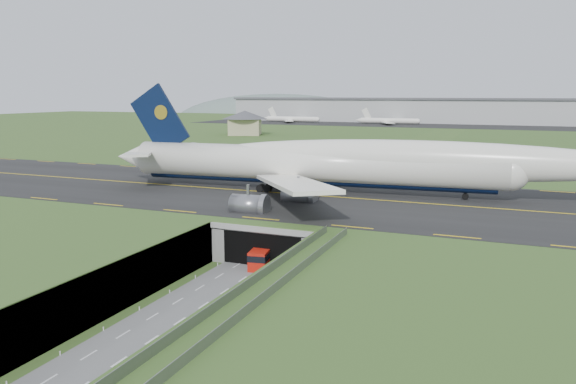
% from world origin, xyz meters
% --- Properties ---
extents(ground, '(900.00, 900.00, 0.00)m').
position_xyz_m(ground, '(0.00, 0.00, 0.00)').
color(ground, '#325421').
rests_on(ground, ground).
extents(airfield_deck, '(800.00, 800.00, 6.00)m').
position_xyz_m(airfield_deck, '(0.00, 0.00, 3.00)').
color(airfield_deck, gray).
rests_on(airfield_deck, ground).
extents(trench_road, '(12.00, 75.00, 0.20)m').
position_xyz_m(trench_road, '(0.00, -7.50, 0.10)').
color(trench_road, slate).
rests_on(trench_road, ground).
extents(taxiway, '(800.00, 44.00, 0.18)m').
position_xyz_m(taxiway, '(0.00, 33.00, 6.09)').
color(taxiway, black).
rests_on(taxiway, airfield_deck).
extents(tunnel_portal, '(17.00, 22.30, 6.00)m').
position_xyz_m(tunnel_portal, '(0.00, 16.71, 3.33)').
color(tunnel_portal, gray).
rests_on(tunnel_portal, ground).
extents(guideway, '(3.00, 53.00, 7.05)m').
position_xyz_m(guideway, '(11.00, -19.11, 5.32)').
color(guideway, '#A8A8A3').
rests_on(guideway, ground).
extents(jumbo_jet, '(100.41, 63.37, 21.02)m').
position_xyz_m(jumbo_jet, '(3.80, 37.40, 11.67)').
color(jumbo_jet, white).
rests_on(jumbo_jet, ground).
extents(shuttle_tram, '(3.64, 7.12, 2.79)m').
position_xyz_m(shuttle_tram, '(-0.04, 8.38, 1.54)').
color(shuttle_tram, red).
rests_on(shuttle_tram, ground).
extents(service_building, '(25.48, 25.48, 10.85)m').
position_xyz_m(service_building, '(-80.50, 163.91, 12.43)').
color(service_building, tan).
rests_on(service_building, ground).
extents(cargo_terminal, '(320.00, 67.00, 15.60)m').
position_xyz_m(cargo_terminal, '(-0.17, 299.41, 13.96)').
color(cargo_terminal, '#B2B2B2').
rests_on(cargo_terminal, ground).
extents(distant_hills, '(700.00, 91.00, 60.00)m').
position_xyz_m(distant_hills, '(64.38, 430.00, -4.00)').
color(distant_hills, slate).
rests_on(distant_hills, ground).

